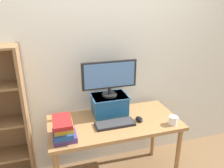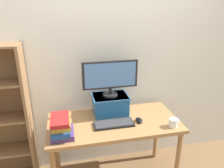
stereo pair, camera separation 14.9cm
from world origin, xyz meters
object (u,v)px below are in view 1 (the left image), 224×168
(riser_box, at_px, (109,104))
(computer_monitor, at_px, (109,76))
(coffee_mug, at_px, (173,120))
(desk, at_px, (114,129))
(book_stack, at_px, (63,129))
(computer_mouse, at_px, (139,119))
(keyboard, at_px, (115,124))

(riser_box, distance_m, computer_monitor, 0.31)
(riser_box, distance_m, coffee_mug, 0.68)
(desk, bearing_deg, coffee_mug, -22.29)
(riser_box, xyz_separation_m, coffee_mug, (0.54, -0.40, -0.07))
(desk, distance_m, riser_box, 0.27)
(coffee_mug, bearing_deg, computer_monitor, 144.06)
(riser_box, xyz_separation_m, book_stack, (-0.51, -0.33, -0.02))
(computer_monitor, bearing_deg, computer_mouse, -43.55)
(keyboard, xyz_separation_m, coffee_mug, (0.56, -0.15, 0.03))
(riser_box, relative_size, book_stack, 1.43)
(book_stack, xyz_separation_m, coffee_mug, (1.06, -0.07, -0.05))
(keyboard, relative_size, book_stack, 1.49)
(desk, relative_size, keyboard, 3.36)
(book_stack, bearing_deg, computer_mouse, 6.66)
(computer_mouse, distance_m, book_stack, 0.77)
(coffee_mug, bearing_deg, keyboard, 165.03)
(desk, bearing_deg, riser_box, 91.18)
(computer_mouse, relative_size, coffee_mug, 0.92)
(computer_monitor, height_order, keyboard, computer_monitor)
(riser_box, bearing_deg, coffee_mug, -36.04)
(computer_monitor, height_order, computer_mouse, computer_monitor)
(computer_monitor, xyz_separation_m, keyboard, (-0.01, -0.25, -0.41))
(book_stack, bearing_deg, riser_box, 32.63)
(computer_mouse, xyz_separation_m, book_stack, (-0.76, -0.09, 0.07))
(desk, relative_size, computer_monitor, 2.31)
(riser_box, xyz_separation_m, keyboard, (-0.01, -0.25, -0.10))
(riser_box, height_order, computer_mouse, riser_box)
(keyboard, relative_size, computer_mouse, 3.77)
(book_stack, bearing_deg, desk, 16.58)
(desk, height_order, keyboard, keyboard)
(keyboard, bearing_deg, desk, 76.96)
(computer_monitor, distance_m, book_stack, 0.69)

